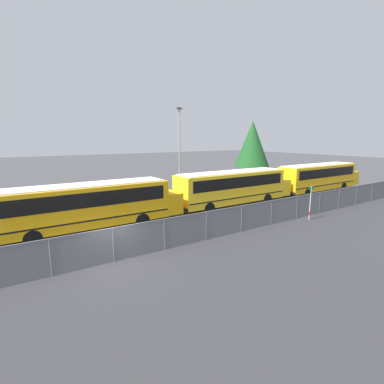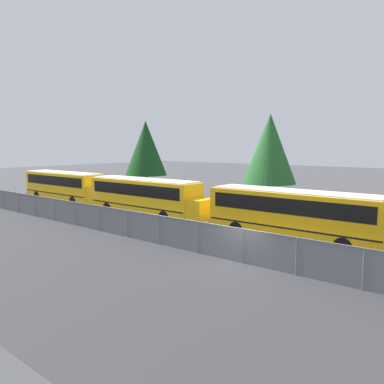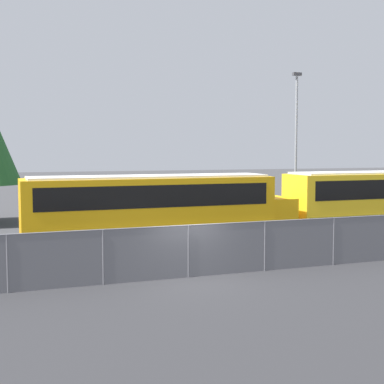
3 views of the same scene
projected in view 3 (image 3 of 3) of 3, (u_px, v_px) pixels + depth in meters
name	position (u px, v px, depth m)	size (l,w,h in m)	color
ground_plane	(188.00, 277.00, 19.10)	(200.00, 200.00, 0.00)	#38383A
road_strip	(268.00, 330.00, 13.49)	(113.37, 12.00, 0.01)	#2B2B2D
fence	(188.00, 251.00, 19.03)	(79.44, 0.07, 1.90)	#9EA0A5
school_bus_2	(157.00, 205.00, 24.63)	(12.97, 2.55, 3.40)	#EDA80F
light_pole	(296.00, 141.00, 35.04)	(0.60, 0.24, 9.60)	gray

